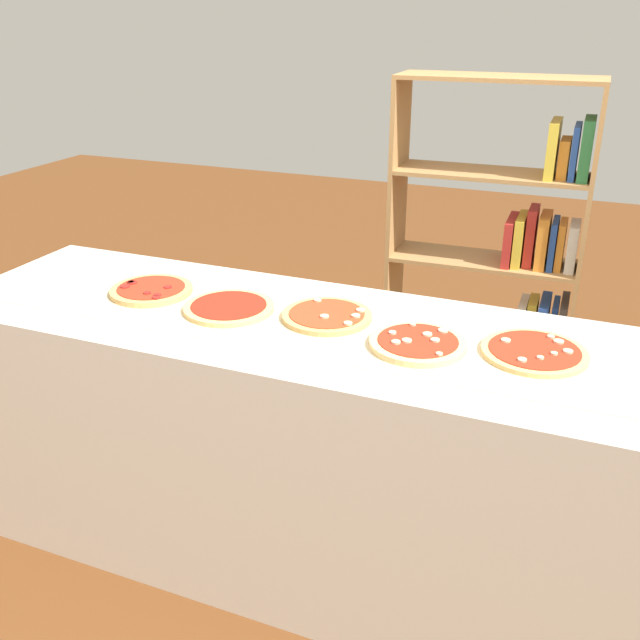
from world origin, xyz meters
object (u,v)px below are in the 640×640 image
object	(u,v)px
pizza_mushroom_2	(327,316)
bookshelf	(510,265)
pizza_mushroom_4	(534,352)
pizza_mushroom_3	(418,343)
pizza_pepperoni_0	(151,290)
pizza_plain_1	(229,307)

from	to	relation	value
pizza_mushroom_2	bookshelf	distance (m)	1.26
pizza_mushroom_4	bookshelf	bearing A→B (deg)	101.20
bookshelf	pizza_mushroom_3	bearing A→B (deg)	-94.43
bookshelf	pizza_mushroom_4	bearing A→B (deg)	-78.80
pizza_pepperoni_0	pizza_mushroom_3	size ratio (longest dim) A/B	0.99
pizza_pepperoni_0	pizza_mushroom_4	xyz separation A→B (m)	(1.34, 0.01, -0.00)
pizza_mushroom_2	pizza_mushroom_4	xyz separation A→B (m)	(0.67, -0.02, -0.00)
pizza_mushroom_4	pizza_pepperoni_0	bearing A→B (deg)	-179.53
pizza_plain_1	pizza_mushroom_3	xyz separation A→B (m)	(0.67, -0.03, 0.00)
pizza_mushroom_2	pizza_mushroom_3	xyz separation A→B (m)	(0.33, -0.09, 0.00)
pizza_mushroom_3	pizza_mushroom_4	distance (m)	0.34
pizza_plain_1	pizza_mushroom_4	world-z (taller)	pizza_mushroom_4
pizza_pepperoni_0	bookshelf	world-z (taller)	bookshelf
pizza_plain_1	bookshelf	bearing A→B (deg)	58.17
pizza_plain_1	pizza_mushroom_3	bearing A→B (deg)	-2.96
pizza_mushroom_2	pizza_mushroom_3	world-z (taller)	pizza_mushroom_3
pizza_pepperoni_0	pizza_plain_1	bearing A→B (deg)	-5.47
pizza_pepperoni_0	pizza_mushroom_2	world-z (taller)	same
pizza_mushroom_4	bookshelf	world-z (taller)	bookshelf
pizza_pepperoni_0	bookshelf	distance (m)	1.64
bookshelf	pizza_mushroom_2	bearing A→B (deg)	-110.15
pizza_mushroom_3	bookshelf	bearing A→B (deg)	85.57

